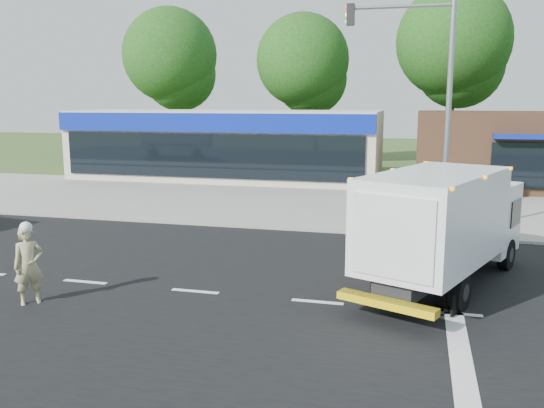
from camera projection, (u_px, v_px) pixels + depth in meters
The scene contains 11 objects.
ground at pixel (317, 302), 13.21m from camera, with size 120.00×120.00×0.00m, color #385123.
road_asphalt at pixel (317, 302), 13.21m from camera, with size 60.00×14.00×0.02m, color black.
sidewalk at pixel (356, 226), 21.02m from camera, with size 60.00×2.40×0.12m, color gray.
parking_apron at pixel (369, 201), 26.56m from camera, with size 60.00×9.00×0.02m, color gray.
lane_markings at pixel (372, 330), 11.59m from camera, with size 55.20×7.00×0.01m.
ems_box_truck at pixel (445, 220), 14.01m from camera, with size 4.43×6.94×2.95m.
emergency_worker at pixel (29, 264), 12.97m from camera, with size 0.76×0.78×1.91m.
retail_strip_mall at pixel (226, 144), 34.04m from camera, with size 18.00×6.20×4.00m.
brown_storefront at pixel (515, 150), 30.20m from camera, with size 10.00×6.70×4.00m.
traffic_signal_pole at pixel (429, 90), 19.01m from camera, with size 3.51×0.25×8.00m.
background_trees at pixel (378, 58), 38.96m from camera, with size 36.77×7.39×12.10m.
Camera 1 is at (2.10, -12.46, 4.57)m, focal length 38.00 mm.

